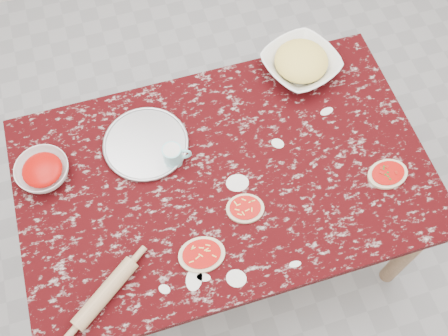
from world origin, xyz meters
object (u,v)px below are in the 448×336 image
(worktable, at_px, (224,183))
(rolling_pin, at_px, (105,293))
(sauce_bowl, at_px, (43,171))
(flour_mug, at_px, (173,155))
(pizza_tray, at_px, (146,144))
(cheese_bowl, at_px, (301,64))

(worktable, bearing_deg, rolling_pin, -147.79)
(sauce_bowl, bearing_deg, worktable, -16.55)
(sauce_bowl, height_order, flour_mug, flour_mug)
(pizza_tray, distance_m, flour_mug, 0.14)
(rolling_pin, bearing_deg, pizza_tray, 63.93)
(cheese_bowl, relative_size, flour_mug, 2.70)
(worktable, xyz_separation_m, cheese_bowl, (0.46, 0.39, 0.12))
(flour_mug, bearing_deg, cheese_bowl, 23.42)
(flour_mug, bearing_deg, sauce_bowl, 170.40)
(pizza_tray, xyz_separation_m, cheese_bowl, (0.72, 0.17, 0.03))
(rolling_pin, bearing_deg, cheese_bowl, 36.06)
(pizza_tray, relative_size, cheese_bowl, 1.09)
(worktable, height_order, rolling_pin, rolling_pin)
(pizza_tray, bearing_deg, sauce_bowl, -177.53)
(worktable, distance_m, sauce_bowl, 0.71)
(pizza_tray, distance_m, rolling_pin, 0.61)
(pizza_tray, relative_size, sauce_bowl, 1.62)
(sauce_bowl, relative_size, flour_mug, 1.82)
(flour_mug, bearing_deg, pizza_tray, 131.77)
(worktable, xyz_separation_m, pizza_tray, (-0.26, 0.22, 0.09))
(sauce_bowl, height_order, rolling_pin, sauce_bowl)
(worktable, relative_size, cheese_bowl, 5.23)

